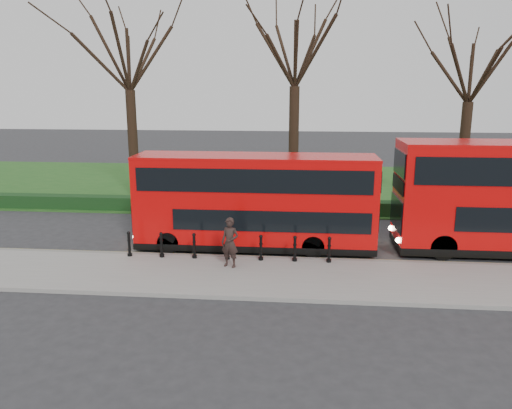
# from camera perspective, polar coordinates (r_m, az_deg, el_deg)

# --- Properties ---
(ground) EXTENTS (120.00, 120.00, 0.00)m
(ground) POSITION_cam_1_polar(r_m,az_deg,el_deg) (21.60, -1.65, -5.44)
(ground) COLOR #28282B
(ground) RESTS_ON ground
(pavement) EXTENTS (60.00, 4.00, 0.15)m
(pavement) POSITION_cam_1_polar(r_m,az_deg,el_deg) (18.78, -2.75, -8.16)
(pavement) COLOR gray
(pavement) RESTS_ON ground
(kerb) EXTENTS (60.00, 0.25, 0.16)m
(kerb) POSITION_cam_1_polar(r_m,az_deg,el_deg) (20.64, -1.98, -6.13)
(kerb) COLOR slate
(kerb) RESTS_ON ground
(grass_verge) EXTENTS (60.00, 18.00, 0.06)m
(grass_verge) POSITION_cam_1_polar(r_m,az_deg,el_deg) (36.06, 1.18, 2.27)
(grass_verge) COLOR #1E4E1A
(grass_verge) RESTS_ON ground
(hedge) EXTENTS (60.00, 0.90, 0.80)m
(hedge) POSITION_cam_1_polar(r_m,az_deg,el_deg) (27.99, -0.00, -0.20)
(hedge) COLOR black
(hedge) RESTS_ON ground
(yellow_line_outer) EXTENTS (60.00, 0.10, 0.01)m
(yellow_line_outer) POSITION_cam_1_polar(r_m,az_deg,el_deg) (20.94, -1.88, -6.04)
(yellow_line_outer) COLOR yellow
(yellow_line_outer) RESTS_ON ground
(yellow_line_inner) EXTENTS (60.00, 0.10, 0.01)m
(yellow_line_inner) POSITION_cam_1_polar(r_m,az_deg,el_deg) (21.13, -1.81, -5.86)
(yellow_line_inner) COLOR yellow
(yellow_line_inner) RESTS_ON ground
(tree_left) EXTENTS (7.85, 7.85, 12.26)m
(tree_left) POSITION_cam_1_polar(r_m,az_deg,el_deg) (32.12, -14.43, 16.45)
(tree_left) COLOR black
(tree_left) RESTS_ON ground
(tree_mid) EXTENTS (8.11, 8.11, 12.68)m
(tree_mid) POSITION_cam_1_polar(r_m,az_deg,el_deg) (30.39, 4.52, 17.58)
(tree_mid) COLOR black
(tree_mid) RESTS_ON ground
(tree_right) EXTENTS (7.09, 7.09, 11.07)m
(tree_right) POSITION_cam_1_polar(r_m,az_deg,el_deg) (31.78, 23.41, 14.26)
(tree_right) COLOR black
(tree_right) RESTS_ON ground
(bollard_row) EXTENTS (8.28, 0.15, 1.00)m
(bollard_row) POSITION_cam_1_polar(r_m,az_deg,el_deg) (20.18, -3.29, -4.88)
(bollard_row) COLOR black
(bollard_row) RESTS_ON pavement
(bus_lead) EXTENTS (10.32, 2.37, 4.10)m
(bus_lead) POSITION_cam_1_polar(r_m,az_deg,el_deg) (21.59, -0.11, 0.26)
(bus_lead) COLOR red
(bus_lead) RESTS_ON ground
(pedestrian) EXTENTS (0.82, 0.67, 1.95)m
(pedestrian) POSITION_cam_1_polar(r_m,az_deg,el_deg) (19.19, -2.99, -4.36)
(pedestrian) COLOR black
(pedestrian) RESTS_ON pavement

